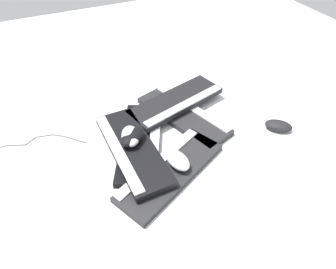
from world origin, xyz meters
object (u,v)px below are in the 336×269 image
keyboard_1 (183,115)px  mouse_3 (133,137)px  mouse_0 (177,160)px  mouse_1 (131,136)px  keyboard_2 (141,141)px  keyboard_3 (176,102)px  keyboard_0 (170,171)px  mouse_2 (278,126)px  keyboard_4 (132,149)px

keyboard_1 → mouse_3: size_ratio=4.23×
keyboard_1 → mouse_3: bearing=-68.3°
mouse_0 → mouse_1: size_ratio=1.00×
keyboard_2 → keyboard_3: 0.26m
keyboard_1 → keyboard_3: bearing=-178.0°
keyboard_2 → keyboard_3: (-0.14, 0.22, 0.03)m
keyboard_0 → mouse_2: mouse_2 is taller
keyboard_1 → keyboard_2: bearing=-71.3°
keyboard_0 → keyboard_1: (-0.26, 0.19, 0.00)m
keyboard_4 → mouse_3: bearing=147.8°
keyboard_3 → mouse_1: 0.32m
keyboard_3 → keyboard_4: same height
keyboard_3 → mouse_0: mouse_0 is taller
keyboard_3 → mouse_1: mouse_1 is taller
keyboard_4 → mouse_0: 0.18m
mouse_2 → mouse_3: bearing=30.0°
keyboard_0 → mouse_0: (-0.01, 0.03, 0.04)m
keyboard_4 → mouse_3: 0.04m
keyboard_1 → keyboard_2: (0.08, -0.22, 0.00)m
keyboard_2 → mouse_0: (0.18, 0.07, 0.04)m
mouse_3 → keyboard_2: bearing=-178.6°
keyboard_2 → keyboard_4: 0.08m
keyboard_2 → keyboard_4: size_ratio=1.04×
keyboard_2 → mouse_2: mouse_2 is taller
keyboard_2 → mouse_1: mouse_1 is taller
keyboard_0 → keyboard_4: 0.17m
keyboard_1 → mouse_3: mouse_3 is taller
keyboard_1 → mouse_3: (0.11, -0.27, 0.07)m
keyboard_2 → mouse_2: size_ratio=4.19×
keyboard_1 → keyboard_2: 0.24m
keyboard_0 → mouse_3: mouse_3 is taller
keyboard_1 → keyboard_4: keyboard_4 is taller
keyboard_3 → keyboard_4: bearing=-55.2°
mouse_0 → mouse_2: mouse_0 is taller
keyboard_1 → mouse_2: bearing=54.1°
keyboard_1 → keyboard_4: bearing=-65.5°
keyboard_1 → keyboard_4: (0.13, -0.28, 0.03)m
keyboard_0 → keyboard_3: size_ratio=1.00×
keyboard_0 → mouse_2: bearing=93.1°
keyboard_0 → keyboard_1: bearing=144.6°
keyboard_1 → mouse_3: 0.29m
keyboard_2 → mouse_0: 0.19m
keyboard_2 → mouse_0: size_ratio=4.19×
mouse_0 → keyboard_3: bearing=144.7°
keyboard_0 → mouse_1: mouse_1 is taller
keyboard_3 → mouse_3: 0.32m
keyboard_4 → mouse_3: size_ratio=4.04×
mouse_0 → keyboard_1: bearing=138.9°
mouse_0 → keyboard_4: bearing=-145.0°
keyboard_0 → keyboard_1: size_ratio=0.99×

